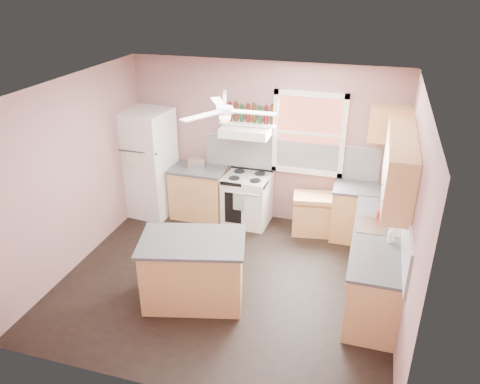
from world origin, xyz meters
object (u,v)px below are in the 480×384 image
(stove, at_px, (247,200))
(refrigerator, at_px, (148,163))
(toaster, at_px, (196,163))
(island, at_px, (194,271))
(cart, at_px, (313,214))

(stove, bearing_deg, refrigerator, -173.97)
(refrigerator, height_order, stove, refrigerator)
(toaster, bearing_deg, island, -87.56)
(island, bearing_deg, stove, 73.30)
(stove, bearing_deg, cart, 2.06)
(cart, height_order, island, island)
(stove, height_order, cart, stove)
(toaster, distance_m, island, 2.44)
(island, bearing_deg, cart, 46.42)
(refrigerator, relative_size, cart, 2.77)
(refrigerator, bearing_deg, stove, 8.69)
(stove, height_order, island, same)
(cart, bearing_deg, toaster, 169.73)
(toaster, height_order, cart, toaster)
(refrigerator, relative_size, toaster, 6.65)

